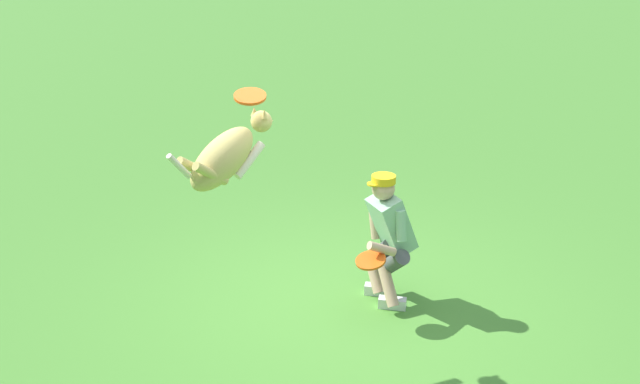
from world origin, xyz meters
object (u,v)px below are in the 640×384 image
frisbee_flying (250,96)px  frisbee_held (371,260)px  person (388,235)px  dog (227,156)px

frisbee_flying → frisbee_held: frisbee_flying is taller
frisbee_flying → frisbee_held: bearing=-146.1°
person → frisbee_held: person is taller
frisbee_held → dog: bearing=38.0°
dog → frisbee_held: bearing=-23.0°
person → frisbee_flying: (0.99, 0.96, 1.50)m
dog → frisbee_flying: bearing=-5.1°
dog → frisbee_held: size_ratio=3.52×
person → dog: size_ratio=1.34×
dog → frisbee_flying: size_ratio=3.92×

